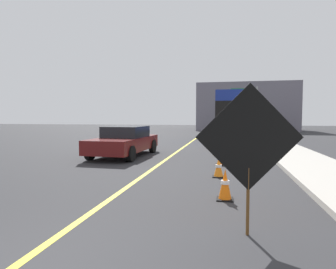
{
  "coord_description": "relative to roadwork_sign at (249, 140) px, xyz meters",
  "views": [
    {
      "loc": [
        2.51,
        -2.23,
        1.83
      ],
      "look_at": [
        1.14,
        4.43,
        1.4
      ],
      "focal_mm": 30.43,
      "sensor_mm": 36.0,
      "label": 1
    }
  ],
  "objects": [
    {
      "name": "traffic_cone_curbside",
      "position": [
        -0.7,
        8.87,
        -1.13
      ],
      "size": [
        0.36,
        0.36,
        0.69
      ],
      "color": "black",
      "rests_on": "ground"
    },
    {
      "name": "far_building_block",
      "position": [
        2.14,
        35.8,
        1.6
      ],
      "size": [
        12.56,
        8.15,
        6.14
      ],
      "primitive_type": "cube",
      "color": "slate",
      "rests_on": "ground"
    },
    {
      "name": "traffic_cone_far_lane",
      "position": [
        -0.53,
        6.46,
        -1.14
      ],
      "size": [
        0.36,
        0.36,
        0.68
      ],
      "color": "black",
      "rests_on": "ground"
    },
    {
      "name": "lane_center_stripe",
      "position": [
        -2.85,
        3.78,
        -1.47
      ],
      "size": [
        0.14,
        36.0,
        0.01
      ],
      "primitive_type": "cube",
      "color": "yellow",
      "rests_on": "ground"
    },
    {
      "name": "traffic_cone_mid_lane",
      "position": [
        -0.55,
        4.21,
        -1.18
      ],
      "size": [
        0.36,
        0.36,
        0.59
      ],
      "color": "black",
      "rests_on": "ground"
    },
    {
      "name": "highway_guide_sign",
      "position": [
        1.97,
        26.65,
        1.95
      ],
      "size": [
        2.79,
        0.27,
        5.0
      ],
      "color": "gray",
      "rests_on": "ground"
    },
    {
      "name": "traffic_cone_near_sign",
      "position": [
        -0.35,
        1.84,
        -1.13
      ],
      "size": [
        0.36,
        0.36,
        0.69
      ],
      "color": "black",
      "rests_on": "ground"
    },
    {
      "name": "box_truck",
      "position": [
        0.05,
        17.54,
        0.44
      ],
      "size": [
        2.69,
        7.08,
        3.58
      ],
      "color": "black",
      "rests_on": "ground"
    },
    {
      "name": "arrow_board_trailer",
      "position": [
        -0.16,
        11.45,
        -0.99
      ],
      "size": [
        1.6,
        1.83,
        2.7
      ],
      "color": "orange",
      "rests_on": "ground"
    },
    {
      "name": "pickup_car",
      "position": [
        -4.97,
        8.05,
        -0.77
      ],
      "size": [
        2.2,
        4.66,
        1.38
      ],
      "color": "#591414",
      "rests_on": "ground"
    },
    {
      "name": "roadwork_sign",
      "position": [
        0.0,
        0.0,
        0.0
      ],
      "size": [
        1.6,
        0.35,
        2.33
      ],
      "color": "#593819",
      "rests_on": "ground"
    }
  ]
}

